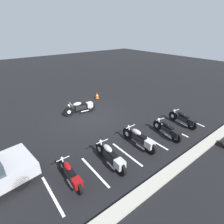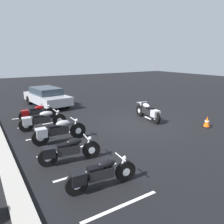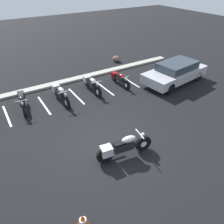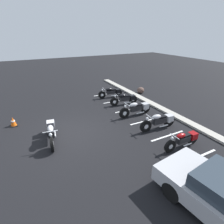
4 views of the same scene
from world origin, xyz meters
name	(u,v)px [view 3 (image 3 of 4)]	position (x,y,z in m)	size (l,w,h in m)	color
ground	(108,145)	(0.00, 0.00, 0.00)	(60.00, 60.00, 0.00)	black
motorcycle_silver_featured	(122,147)	(0.12, -0.83, 0.47)	(2.25, 0.73, 0.89)	black
parked_bike_1	(22,101)	(-2.19, 4.71, 0.43)	(0.66, 2.05, 0.81)	black
parked_bike_2	(60,93)	(-0.29, 4.40, 0.47)	(0.63, 2.25, 0.89)	black
parked_bike_3	(91,83)	(1.65, 4.55, 0.46)	(0.62, 2.22, 0.87)	black
parked_bike_4	(119,78)	(3.47, 4.36, 0.41)	(0.55, 1.97, 0.78)	black
car_silver	(175,72)	(6.58, 2.83, 0.68)	(4.49, 2.30, 1.29)	black
concrete_curb	(53,84)	(0.00, 6.44, 0.06)	(18.00, 0.50, 0.12)	#A8A399
landscape_rock_1	(116,59)	(5.51, 7.84, 0.22)	(0.63, 0.53, 0.44)	brown
traffic_cone	(83,221)	(-2.31, -2.50, 0.25)	(0.40, 0.40, 0.54)	black
stall_line_1	(7,116)	(-3.07, 4.43, 0.00)	(0.10, 2.10, 0.00)	white
stall_line_2	(44,105)	(-1.23, 4.43, 0.00)	(0.10, 2.10, 0.00)	white
stall_line_3	(76,96)	(0.61, 4.43, 0.00)	(0.10, 2.10, 0.00)	white
stall_line_4	(104,88)	(2.45, 4.43, 0.00)	(0.10, 2.10, 0.00)	white
stall_line_5	(129,81)	(4.29, 4.43, 0.00)	(0.10, 2.10, 0.00)	white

